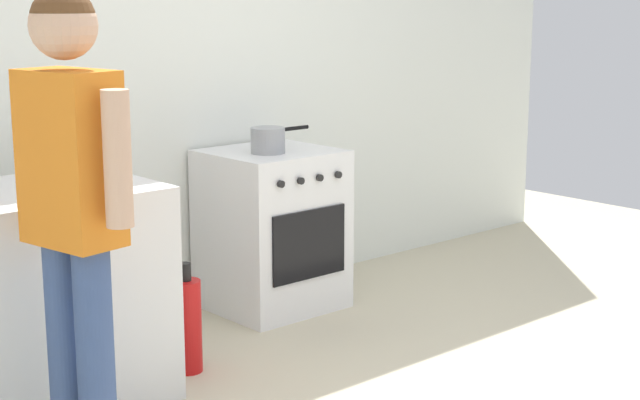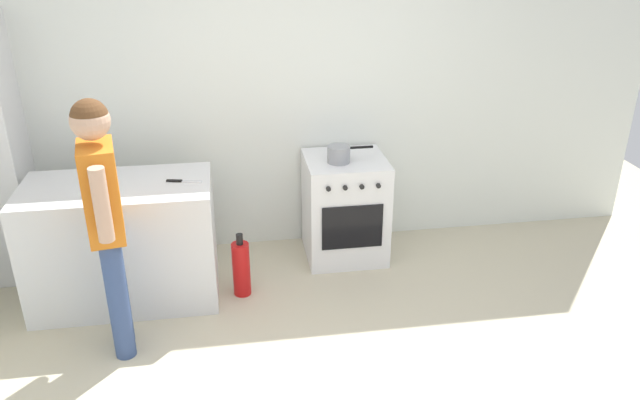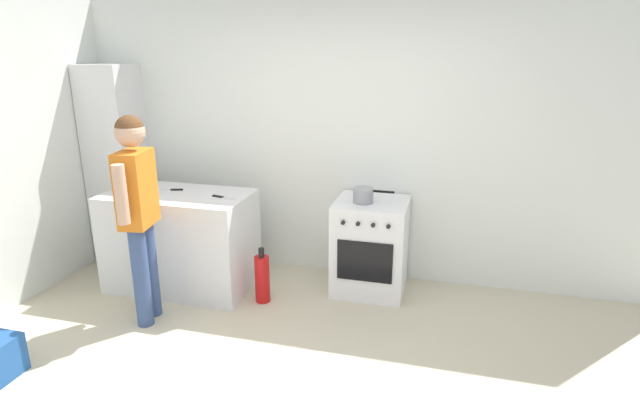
{
  "view_description": "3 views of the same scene",
  "coord_description": "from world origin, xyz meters",
  "px_view_note": "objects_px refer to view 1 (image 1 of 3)",
  "views": [
    {
      "loc": [
        -2.82,
        -2.37,
        1.65
      ],
      "look_at": [
        -0.02,
        0.78,
        0.76
      ],
      "focal_mm": 55.0,
      "sensor_mm": 36.0,
      "label": 1
    },
    {
      "loc": [
        -0.56,
        -2.92,
        2.59
      ],
      "look_at": [
        0.03,
        0.85,
        0.84
      ],
      "focal_mm": 35.0,
      "sensor_mm": 36.0,
      "label": 2
    },
    {
      "loc": [
        0.99,
        -2.6,
        2.14
      ],
      "look_at": [
        0.05,
        0.93,
        1.03
      ],
      "focal_mm": 28.0,
      "sensor_mm": 36.0,
      "label": 3
    }
  ],
  "objects_px": {
    "fire_extinguisher": "(187,325)",
    "knife_utility": "(96,180)",
    "pot": "(268,140)",
    "person": "(72,190)",
    "oven_left": "(272,229)"
  },
  "relations": [
    {
      "from": "oven_left",
      "to": "person",
      "type": "xyz_separation_m",
      "value": [
        -1.66,
        -1.01,
        0.58
      ]
    },
    {
      "from": "pot",
      "to": "person",
      "type": "distance_m",
      "value": 1.85
    },
    {
      "from": "oven_left",
      "to": "pot",
      "type": "distance_m",
      "value": 0.5
    },
    {
      "from": "knife_utility",
      "to": "pot",
      "type": "bearing_deg",
      "value": 15.91
    },
    {
      "from": "knife_utility",
      "to": "fire_extinguisher",
      "type": "xyz_separation_m",
      "value": [
        0.37,
        -0.08,
        -0.69
      ]
    },
    {
      "from": "oven_left",
      "to": "pot",
      "type": "bearing_deg",
      "value": -137.35
    },
    {
      "from": "oven_left",
      "to": "person",
      "type": "height_order",
      "value": "person"
    },
    {
      "from": "knife_utility",
      "to": "person",
      "type": "distance_m",
      "value": 0.75
    },
    {
      "from": "oven_left",
      "to": "knife_utility",
      "type": "distance_m",
      "value": 1.39
    },
    {
      "from": "knife_utility",
      "to": "person",
      "type": "height_order",
      "value": "person"
    },
    {
      "from": "pot",
      "to": "oven_left",
      "type": "bearing_deg",
      "value": 42.65
    },
    {
      "from": "person",
      "to": "oven_left",
      "type": "bearing_deg",
      "value": 31.2
    },
    {
      "from": "fire_extinguisher",
      "to": "knife_utility",
      "type": "bearing_deg",
      "value": 167.31
    },
    {
      "from": "fire_extinguisher",
      "to": "oven_left",
      "type": "bearing_deg",
      "value": 28.78
    },
    {
      "from": "oven_left",
      "to": "knife_utility",
      "type": "relative_size",
      "value": 3.39
    }
  ]
}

